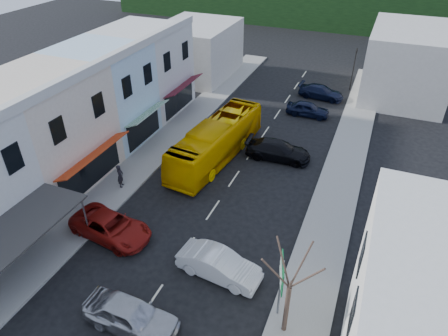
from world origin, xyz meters
TOP-DOWN VIEW (x-y plane):
  - ground at (0.00, 0.00)m, footprint 120.00×120.00m
  - sidewalk_left at (-7.50, 10.00)m, footprint 3.00×52.00m
  - sidewalk_right at (7.50, 10.00)m, footprint 3.00×52.00m
  - shopfront_row at (-12.49, 5.00)m, footprint 8.25×30.00m
  - distant_block_left at (-12.00, 27.00)m, footprint 8.00×10.00m
  - distant_block_right at (11.00, 30.00)m, footprint 8.00×12.00m
  - bus at (-2.37, 10.27)m, footprint 3.70×11.80m
  - car_silver at (-0.09, -5.69)m, footprint 4.43×1.87m
  - car_white at (2.59, -1.09)m, footprint 4.55×2.22m
  - car_red at (-4.85, -0.69)m, footprint 4.81×2.50m
  - car_black_near at (2.26, 12.06)m, footprint 4.61×2.12m
  - car_navy_mid at (2.79, 20.81)m, footprint 4.40×1.80m
  - car_navy_far at (3.18, 25.56)m, footprint 4.65×2.24m
  - pedestrian_left at (-7.20, 3.84)m, footprint 0.56×0.69m
  - direction_sign at (6.34, -2.37)m, footprint 1.16×1.85m
  - street_tree at (6.87, -3.15)m, footprint 3.41×3.41m
  - traffic_signal at (5.80, 29.03)m, footprint 0.55×0.98m

SIDE VIEW (x-z plane):
  - ground at x=0.00m, z-range 0.00..0.00m
  - sidewalk_left at x=-7.50m, z-range 0.00..0.15m
  - sidewalk_right at x=7.50m, z-range 0.00..0.15m
  - car_silver at x=-0.09m, z-range 0.00..1.40m
  - car_white at x=2.59m, z-range 0.00..1.40m
  - car_red at x=-4.85m, z-range 0.00..1.40m
  - car_black_near at x=2.26m, z-range 0.00..1.40m
  - car_navy_mid at x=2.79m, z-range 0.00..1.40m
  - car_navy_far at x=3.18m, z-range 0.00..1.40m
  - pedestrian_left at x=-7.20m, z-range 0.15..1.85m
  - bus at x=-2.37m, z-range 0.00..3.10m
  - direction_sign at x=6.34m, z-range 0.00..3.87m
  - traffic_signal at x=5.80m, z-range 0.00..4.69m
  - distant_block_left at x=-12.00m, z-range 0.00..6.00m
  - street_tree at x=6.87m, z-range 0.00..6.36m
  - distant_block_right at x=11.00m, z-range 0.00..7.00m
  - shopfront_row at x=-12.49m, z-range 0.00..8.00m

